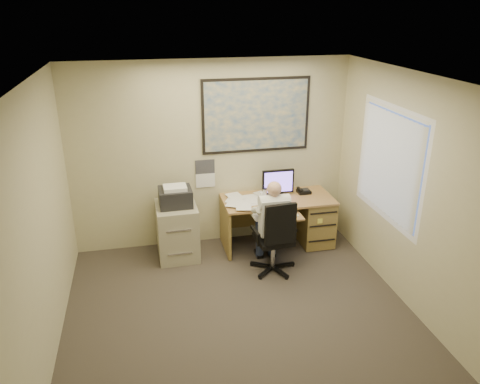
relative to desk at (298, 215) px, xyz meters
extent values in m
cube|color=#36302A|center=(-1.23, -1.90, -0.44)|extent=(4.00, 4.50, 0.00)
cube|color=white|center=(-1.23, -1.90, 2.26)|extent=(4.00, 4.50, 0.00)
cube|color=#C1BB92|center=(-1.23, 0.35, 0.91)|extent=(4.00, 0.00, 2.70)
cube|color=#C1BB92|center=(-3.23, -1.90, 0.91)|extent=(0.00, 4.50, 2.70)
cube|color=#C1BB92|center=(0.77, -1.90, 0.91)|extent=(0.00, 4.50, 2.70)
cube|color=#AF834B|center=(-0.33, -0.02, 0.29)|extent=(1.60, 0.75, 0.03)
cube|color=olive|center=(0.25, -0.02, -0.08)|extent=(0.45, 0.70, 0.70)
cube|color=olive|center=(-1.11, -0.02, -0.08)|extent=(0.04, 0.70, 0.70)
cube|color=olive|center=(-0.33, 0.32, 0.01)|extent=(1.55, 0.03, 0.55)
cylinder|color=black|center=(-0.29, 0.13, 0.32)|extent=(0.19, 0.19, 0.02)
cube|color=black|center=(-0.29, 0.11, 0.52)|extent=(0.47, 0.04, 0.36)
cube|color=#845DFF|center=(-0.29, 0.08, 0.52)|extent=(0.42, 0.01, 0.31)
cube|color=#AF834B|center=(-0.39, -0.47, 0.22)|extent=(0.55, 0.30, 0.02)
cube|color=beige|center=(-0.39, -0.47, 0.24)|extent=(0.43, 0.14, 0.02)
cube|color=black|center=(0.11, 0.09, 0.33)|extent=(0.19, 0.17, 0.05)
cylinder|color=silver|center=(-0.52, 0.01, 0.38)|extent=(0.07, 0.07, 0.15)
cylinder|color=white|center=(-0.55, 0.04, 0.35)|extent=(0.07, 0.07, 0.09)
cube|color=white|center=(-0.78, -0.02, 0.32)|extent=(0.60, 0.56, 0.03)
cube|color=#1E4C93|center=(-0.58, 0.33, 1.46)|extent=(1.56, 0.03, 1.06)
cube|color=white|center=(-1.33, 0.34, 0.64)|extent=(0.28, 0.01, 0.42)
cube|color=#A19C82|center=(-1.80, -0.03, -0.05)|extent=(0.57, 0.68, 0.78)
cube|color=black|center=(-1.80, -0.03, 0.46)|extent=(0.45, 0.40, 0.24)
cube|color=white|center=(-1.80, -0.05, 0.60)|extent=(0.32, 0.25, 0.05)
cylinder|color=silver|center=(-0.58, -0.70, -0.20)|extent=(0.06, 0.06, 0.39)
cube|color=black|center=(-0.58, -0.70, 0.02)|extent=(0.49, 0.49, 0.07)
cube|color=black|center=(-0.60, -0.93, 0.34)|extent=(0.42, 0.09, 0.54)
camera|label=1|loc=(-2.20, -6.01, 2.93)|focal=35.00mm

